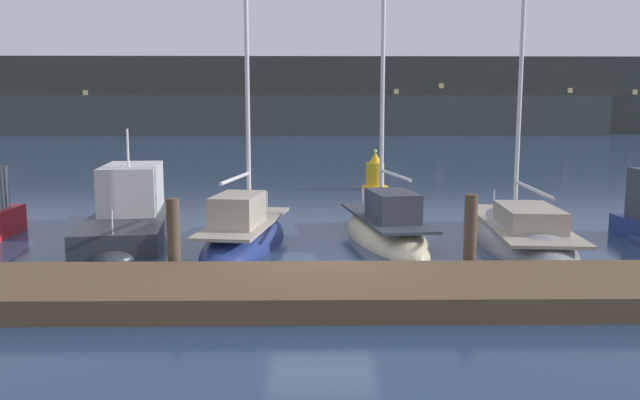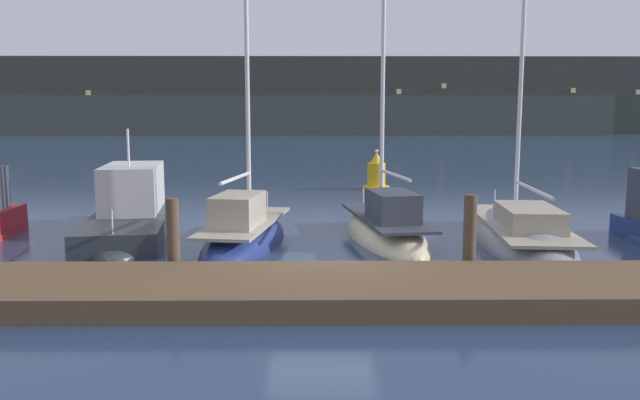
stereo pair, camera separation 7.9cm
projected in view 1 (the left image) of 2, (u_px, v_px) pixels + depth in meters
name	position (u px, v px, depth m)	size (l,w,h in m)	color
ground_plane	(322.00, 271.00, 14.17)	(400.00, 400.00, 0.00)	navy
dock	(324.00, 290.00, 11.90)	(28.68, 2.80, 0.45)	brown
mooring_pile_1	(174.00, 239.00, 13.39)	(0.28, 0.28, 1.77)	#4C3D2D
mooring_pile_2	(470.00, 237.00, 13.48)	(0.28, 0.28, 1.84)	#4C3D2D
motorboat_berth_2	(131.00, 222.00, 18.60)	(3.44, 7.71, 3.65)	#2D3338
sailboat_berth_3	(245.00, 240.00, 16.91)	(2.65, 6.18, 8.05)	navy
sailboat_berth_4	(386.00, 234.00, 17.72)	(2.68, 6.31, 10.00)	beige
sailboat_berth_5	(519.00, 239.00, 17.32)	(2.96, 7.91, 11.47)	gray
channel_buoy	(375.00, 175.00, 29.26)	(1.27, 1.27, 1.88)	gold
hillside_backdrop	(291.00, 99.00, 110.89)	(240.00, 23.00, 12.93)	#333833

